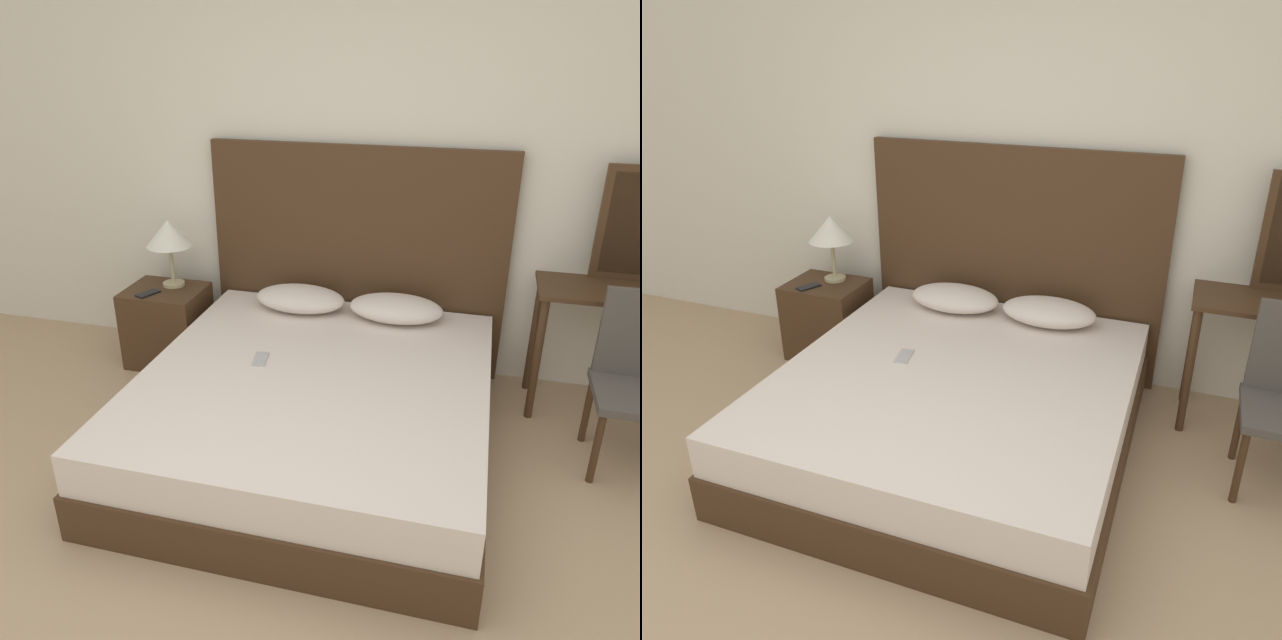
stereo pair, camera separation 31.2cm
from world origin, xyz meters
The scene contains 10 objects.
ground_plane centered at (0.00, 0.00, 0.00)m, with size 16.00×16.00×0.00m, color tan.
wall_back centered at (0.00, 2.24, 1.35)m, with size 10.00×0.06×2.70m.
bed centered at (0.01, 1.18, 0.22)m, with size 1.75×1.91×0.44m.
headboard centered at (0.01, 2.16, 0.71)m, with size 1.84×0.05×1.41m.
pillow_left centered at (-0.29, 1.92, 0.51)m, with size 0.55×0.33×0.15m.
pillow_right centered at (0.30, 1.92, 0.51)m, with size 0.55×0.33×0.15m.
phone_on_bed centered at (-0.31, 1.23, 0.44)m, with size 0.09×0.16×0.01m.
nightstand centered at (-1.18, 1.85, 0.26)m, with size 0.49×0.40×0.51m.
table_lamp centered at (-1.15, 1.93, 0.85)m, with size 0.29×0.29×0.43m.
phone_on_nightstand centered at (-1.23, 1.75, 0.52)m, with size 0.12×0.17×0.01m.
Camera 2 is at (1.03, -1.38, 1.99)m, focal length 35.00 mm.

